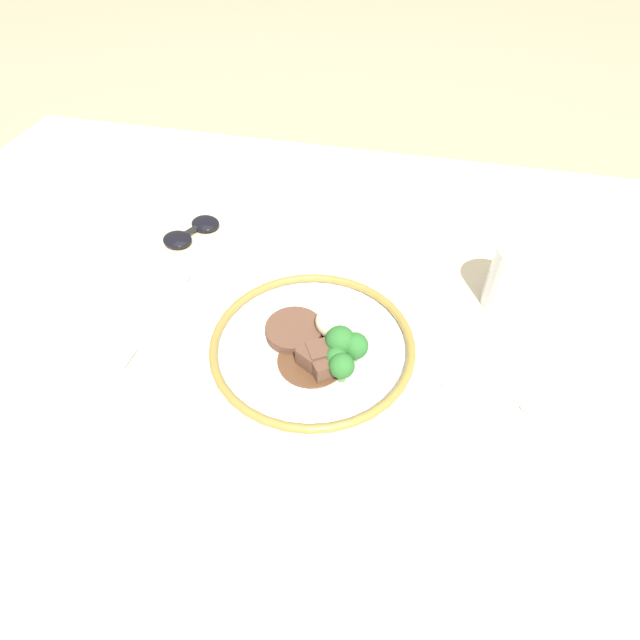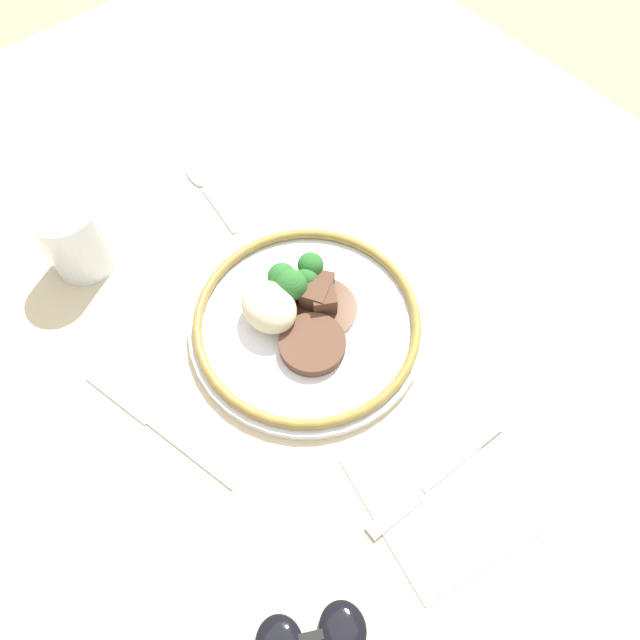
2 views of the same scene
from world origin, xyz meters
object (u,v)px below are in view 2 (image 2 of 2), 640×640
at_px(sunglasses, 311,637).
at_px(plate, 304,319).
at_px(juice_glass, 76,241).
at_px(fork, 425,489).
at_px(knife, 152,424).
at_px(spoon, 201,184).

bearing_deg(sunglasses, plate, -9.82).
distance_m(juice_glass, fork, 0.51).
height_order(knife, sunglasses, sunglasses).
distance_m(plate, sunglasses, 0.34).
bearing_deg(plate, spoon, -6.68).
height_order(juice_glass, knife, juice_glass).
height_order(plate, fork, plate).
bearing_deg(fork, juice_glass, -73.14).
height_order(spoon, sunglasses, sunglasses).
xyz_separation_m(plate, knife, (0.01, 0.21, -0.02)).
distance_m(juice_glass, knife, 0.26).
height_order(juice_glass, sunglasses, juice_glass).
height_order(plate, sunglasses, plate).
xyz_separation_m(spoon, sunglasses, (-0.54, 0.24, 0.01)).
height_order(juice_glass, spoon, juice_glass).
bearing_deg(plate, juice_glass, 31.41).
relative_size(fork, sunglasses, 1.61).
bearing_deg(knife, plate, -106.32).
height_order(plate, juice_glass, juice_glass).
bearing_deg(knife, juice_glass, -26.42).
xyz_separation_m(knife, sunglasses, (-0.28, -0.00, 0.01)).
xyz_separation_m(plate, juice_glass, (0.26, 0.16, 0.03)).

